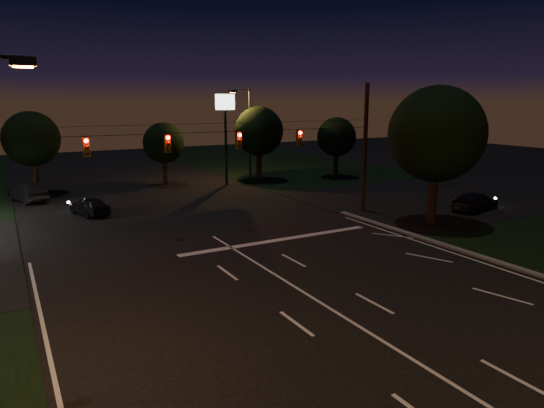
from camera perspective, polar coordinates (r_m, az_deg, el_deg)
ground at (r=17.35m, az=11.75°, el=-14.84°), size 140.00×140.00×0.00m
cross_street_right at (r=41.73m, az=18.18°, el=0.67°), size 20.00×16.00×0.02m
stop_bar at (r=27.74m, az=0.83°, el=-4.24°), size 12.00×0.50×0.01m
utility_pole_right at (r=35.57m, az=10.59°, el=-0.82°), size 0.30×0.30×9.00m
signal_span at (r=28.54m, az=-7.94°, el=7.35°), size 24.00×0.40×1.56m
pole_sign_right at (r=45.44m, az=-5.51°, el=10.02°), size 1.80×0.30×8.40m
street_light_right_far at (r=48.67m, az=-2.92°, el=9.01°), size 2.20×0.35×9.00m
tree_right_near at (r=32.35m, az=18.61°, el=7.69°), size 6.00×6.00×8.76m
tree_far_b at (r=45.82m, az=-26.43°, el=6.81°), size 4.60×4.60×6.98m
tree_far_c at (r=46.76m, az=-12.65°, el=6.97°), size 3.80×3.80×5.86m
tree_far_d at (r=48.27m, az=-1.61°, el=8.50°), size 4.80×4.80×7.30m
tree_far_e at (r=50.88m, az=7.54°, el=7.78°), size 4.00×4.00×6.18m
car_oncoming_a at (r=35.93m, az=-20.67°, el=-0.21°), size 2.56×4.07×1.29m
car_oncoming_b at (r=42.71m, az=-26.83°, el=1.21°), size 2.87×4.64×1.44m
car_cross at (r=38.05m, az=22.78°, el=0.29°), size 4.85×2.83×1.32m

